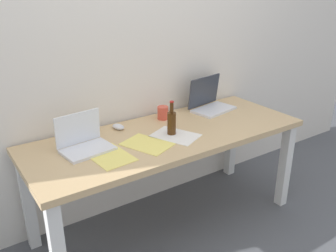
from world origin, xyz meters
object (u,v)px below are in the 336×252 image
(laptop_left, at_px, (84,142))
(computer_mouse, at_px, (118,127))
(beer_bottle, at_px, (172,122))
(coffee_mug, at_px, (163,113))
(laptop_right, at_px, (210,102))
(desk, at_px, (168,145))

(laptop_left, height_order, computer_mouse, laptop_left)
(laptop_left, xyz_separation_m, beer_bottle, (0.57, -0.10, 0.04))
(beer_bottle, distance_m, computer_mouse, 0.38)
(laptop_left, height_order, beer_bottle, beer_bottle)
(coffee_mug, bearing_deg, laptop_right, -4.37)
(coffee_mug, bearing_deg, beer_bottle, -111.89)
(laptop_left, height_order, coffee_mug, laptop_left)
(laptop_left, distance_m, computer_mouse, 0.36)
(laptop_right, bearing_deg, computer_mouse, 177.09)
(laptop_right, height_order, computer_mouse, laptop_right)
(laptop_left, distance_m, beer_bottle, 0.58)
(desk, distance_m, computer_mouse, 0.36)
(beer_bottle, height_order, computer_mouse, beer_bottle)
(desk, distance_m, laptop_left, 0.58)
(laptop_left, bearing_deg, coffee_mug, 14.01)
(desk, distance_m, coffee_mug, 0.30)
(computer_mouse, bearing_deg, coffee_mug, -16.06)
(beer_bottle, xyz_separation_m, computer_mouse, (-0.25, 0.28, -0.07))
(desk, relative_size, computer_mouse, 19.00)
(desk, height_order, coffee_mug, coffee_mug)
(laptop_right, relative_size, beer_bottle, 1.60)
(coffee_mug, bearing_deg, laptop_left, -165.99)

